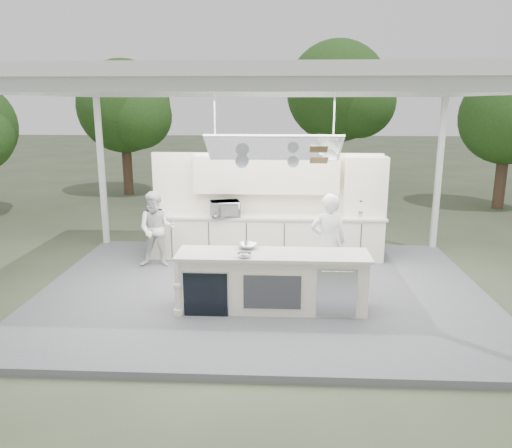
# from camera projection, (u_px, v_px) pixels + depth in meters

# --- Properties ---
(ground) EXTENTS (90.00, 90.00, 0.00)m
(ground) POSITION_uv_depth(u_px,v_px,m) (262.00, 294.00, 9.15)
(ground) COLOR #4C563B
(ground) RESTS_ON ground
(stage_deck) EXTENTS (8.00, 6.00, 0.12)m
(stage_deck) POSITION_uv_depth(u_px,v_px,m) (262.00, 291.00, 9.13)
(stage_deck) COLOR #58595D
(stage_deck) RESTS_ON ground
(tent) EXTENTS (8.20, 6.20, 3.86)m
(tent) POSITION_uv_depth(u_px,v_px,m) (263.00, 85.00, 8.25)
(tent) COLOR white
(tent) RESTS_ON ground
(demo_island) EXTENTS (3.10, 0.79, 0.95)m
(demo_island) POSITION_uv_depth(u_px,v_px,m) (271.00, 281.00, 8.11)
(demo_island) COLOR #EFE5CB
(demo_island) RESTS_ON stage_deck
(back_counter) EXTENTS (5.08, 0.72, 0.95)m
(back_counter) POSITION_uv_depth(u_px,v_px,m) (266.00, 236.00, 10.85)
(back_counter) COLOR #EFE5CB
(back_counter) RESTS_ON stage_deck
(back_wall_unit) EXTENTS (5.05, 0.48, 2.25)m
(back_wall_unit) POSITION_uv_depth(u_px,v_px,m) (287.00, 190.00, 10.80)
(back_wall_unit) COLOR #EFE5CB
(back_wall_unit) RESTS_ON stage_deck
(tree_cluster) EXTENTS (19.55, 9.40, 5.85)m
(tree_cluster) POSITION_uv_depth(u_px,v_px,m) (269.00, 106.00, 17.85)
(tree_cluster) COLOR brown
(tree_cluster) RESTS_ON ground
(head_chef) EXTENTS (0.69, 0.49, 1.77)m
(head_chef) POSITION_uv_depth(u_px,v_px,m) (328.00, 242.00, 8.89)
(head_chef) COLOR white
(head_chef) RESTS_ON stage_deck
(sous_chef) EXTENTS (0.79, 0.63, 1.57)m
(sous_chef) POSITION_uv_depth(u_px,v_px,m) (157.00, 229.00, 10.18)
(sous_chef) COLOR silver
(sous_chef) RESTS_ON stage_deck
(toaster_oven) EXTENTS (0.68, 0.55, 0.33)m
(toaster_oven) POSITION_uv_depth(u_px,v_px,m) (225.00, 209.00, 10.54)
(toaster_oven) COLOR silver
(toaster_oven) RESTS_ON back_counter
(bowl_large) EXTENTS (0.43, 0.43, 0.08)m
(bowl_large) POSITION_uv_depth(u_px,v_px,m) (247.00, 246.00, 8.26)
(bowl_large) COLOR #B9BBC0
(bowl_large) RESTS_ON demo_island
(bowl_small) EXTENTS (0.25, 0.25, 0.07)m
(bowl_small) POSITION_uv_depth(u_px,v_px,m) (244.00, 255.00, 7.78)
(bowl_small) COLOR silver
(bowl_small) RESTS_ON demo_island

